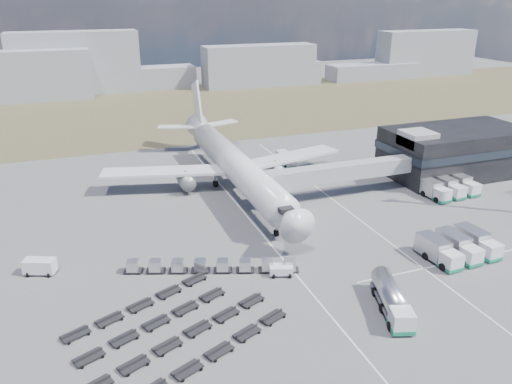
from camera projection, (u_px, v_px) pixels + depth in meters
name	position (u px, v px, depth m)	size (l,w,h in m)	color
ground	(299.00, 261.00, 73.50)	(420.00, 420.00, 0.00)	#565659
grass_strip	(164.00, 110.00, 169.51)	(420.00, 90.00, 0.01)	brown
lane_markings	(347.00, 242.00, 79.23)	(47.12, 110.00, 0.01)	silver
terminal	(455.00, 150.00, 107.68)	(30.40, 16.40, 11.00)	black
jet_bridge	(332.00, 173.00, 94.52)	(30.30, 3.80, 7.05)	#939399
airliner	(233.00, 163.00, 99.81)	(51.59, 64.53, 17.62)	silver
skyline	(127.00, 71.00, 197.25)	(325.24, 26.11, 23.55)	gray
fuel_tanker	(392.00, 299.00, 61.40)	(5.81, 10.92, 3.43)	silver
pushback_tug	(281.00, 270.00, 69.69)	(3.22, 1.81, 1.46)	silver
utility_van	(40.00, 267.00, 69.84)	(4.27, 1.93, 2.28)	silver
catering_truck	(286.00, 160.00, 113.98)	(2.87, 6.34, 2.85)	silver
service_trucks_near	(458.00, 246.00, 74.31)	(10.58, 8.24, 3.09)	silver
service_trucks_far	(448.00, 187.00, 97.46)	(10.60, 8.34, 3.06)	silver
uld_row	(211.00, 266.00, 70.39)	(23.86, 9.68, 1.67)	black
baggage_dollies	(169.00, 332.00, 57.56)	(27.71, 23.44, 0.77)	black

